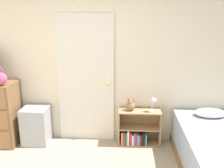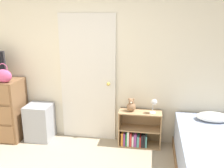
{
  "view_description": "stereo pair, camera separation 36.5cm",
  "coord_description": "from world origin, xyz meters",
  "px_view_note": "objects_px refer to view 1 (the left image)",
  "views": [
    {
      "loc": [
        0.56,
        -1.77,
        1.99
      ],
      "look_at": [
        0.33,
        1.74,
        1.01
      ],
      "focal_mm": 40.0,
      "sensor_mm": 36.0,
      "label": 1
    },
    {
      "loc": [
        0.92,
        -1.73,
        1.99
      ],
      "look_at": [
        0.33,
        1.74,
        1.01
      ],
      "focal_mm": 40.0,
      "sensor_mm": 36.0,
      "label": 2
    }
  ],
  "objects_px": {
    "desk_lamp": "(153,102)",
    "teddy_bear": "(131,105)",
    "storage_bin": "(36,125)",
    "bookshelf": "(137,131)"
  },
  "relations": [
    {
      "from": "storage_bin",
      "to": "bookshelf",
      "type": "distance_m",
      "value": 1.6
    },
    {
      "from": "bookshelf",
      "to": "desk_lamp",
      "type": "distance_m",
      "value": 0.56
    },
    {
      "from": "storage_bin",
      "to": "teddy_bear",
      "type": "height_order",
      "value": "teddy_bear"
    },
    {
      "from": "storage_bin",
      "to": "desk_lamp",
      "type": "distance_m",
      "value": 1.87
    },
    {
      "from": "storage_bin",
      "to": "teddy_bear",
      "type": "bearing_deg",
      "value": 2.25
    },
    {
      "from": "desk_lamp",
      "to": "bookshelf",
      "type": "bearing_deg",
      "value": 170.68
    },
    {
      "from": "bookshelf",
      "to": "teddy_bear",
      "type": "xyz_separation_m",
      "value": [
        -0.11,
        -0.0,
        0.44
      ]
    },
    {
      "from": "bookshelf",
      "to": "teddy_bear",
      "type": "height_order",
      "value": "teddy_bear"
    },
    {
      "from": "desk_lamp",
      "to": "teddy_bear",
      "type": "bearing_deg",
      "value": 173.76
    },
    {
      "from": "storage_bin",
      "to": "desk_lamp",
      "type": "bearing_deg",
      "value": 0.66
    }
  ]
}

